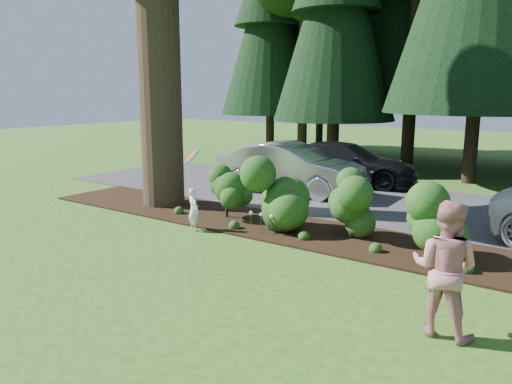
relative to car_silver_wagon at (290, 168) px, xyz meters
The scene contains 10 objects.
ground 7.61m from the car_silver_wagon, 71.22° to the right, with size 80.00×80.00×0.00m, color #255819.
mulch_bed 4.68m from the car_silver_wagon, 58.07° to the right, with size 16.00×2.50×0.05m, color black.
driveway 2.60m from the car_silver_wagon, ahead, with size 22.00×6.00×0.03m, color #38383A.
shrub_row 5.14m from the car_silver_wagon, 51.43° to the right, with size 6.53×1.60×1.61m.
lily_cluster 5.22m from the car_silver_wagon, 65.84° to the right, with size 0.69×0.09×0.57m.
car_silver_wagon is the anchor object (origin of this frame).
car_dark_suv 2.75m from the car_silver_wagon, 73.92° to the left, with size 2.12×5.22×1.51m, color black.
child 5.39m from the car_silver_wagon, 84.43° to the right, with size 0.39×0.26×1.07m, color white.
adult 10.13m from the car_silver_wagon, 46.09° to the right, with size 0.94×0.73×1.94m, color #AE1725.
frisbee 5.14m from the car_silver_wagon, 87.44° to the right, with size 0.54×0.38×0.48m.
Camera 1 is at (6.29, -7.01, 3.38)m, focal length 35.00 mm.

